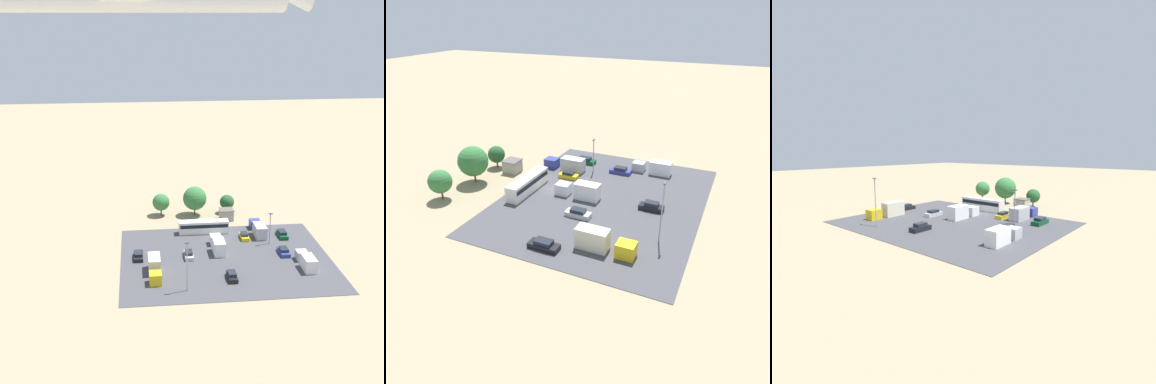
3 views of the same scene
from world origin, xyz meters
TOP-DOWN VIEW (x-y plane):
  - ground_plane at (0.00, 0.00)m, footprint 400.00×400.00m
  - parking_lot_surface at (0.00, 10.58)m, footprint 44.16×35.20m
  - shed_building at (-3.91, -11.90)m, footprint 3.47×3.34m
  - bus at (2.91, -3.81)m, footprint 11.68×2.45m
  - parked_car_0 at (18.35, 8.38)m, footprint 1.93×4.72m
  - parked_car_1 at (0.31, 19.70)m, footprint 1.77×4.27m
  - parked_car_2 at (7.72, 9.01)m, footprint 1.81×4.43m
  - parked_car_3 at (-5.96, 0.51)m, footprint 1.71×4.05m
  - parked_car_4 at (-14.95, 0.33)m, footprint 1.87×4.73m
  - parked_car_5 at (-12.79, 9.53)m, footprint 1.96×4.49m
  - parked_truck_0 at (1.09, 6.42)m, footprint 2.39×8.50m
  - parked_truck_1 at (-15.77, 16.04)m, footprint 2.31×8.18m
  - parked_truck_2 at (-9.76, -1.69)m, footprint 2.48×9.03m
  - parked_truck_3 at (15.23, 16.23)m, footprint 2.36×8.98m
  - tree_near_shed at (12.25, -16.55)m, footprint 4.36×4.36m
  - tree_apron_mid at (3.67, -15.84)m, footprint 6.04×6.04m
  - tree_apron_far at (-4.77, -16.49)m, footprint 3.74×3.74m
  - light_pole_lot_centre at (-11.00, 3.97)m, footprint 0.90×0.28m
  - light_pole_lot_edge at (9.44, 23.28)m, footprint 0.90×0.28m

SIDE VIEW (x-z plane):
  - ground_plane at x=0.00m, z-range 0.00..0.00m
  - parking_lot_surface at x=0.00m, z-range 0.00..0.08m
  - parked_car_5 at x=-12.79m, z-range -0.04..1.37m
  - parked_car_3 at x=-5.96m, z-range -0.04..1.38m
  - parked_car_0 at x=18.35m, z-range -0.04..1.39m
  - parked_car_2 at x=7.72m, z-range -0.04..1.39m
  - parked_car_4 at x=-14.95m, z-range -0.04..1.44m
  - parked_car_1 at x=0.31m, z-range -0.05..1.51m
  - parked_truck_1 at x=-15.77m, z-range -0.04..2.78m
  - shed_building at x=-3.91m, z-range 0.01..2.76m
  - parked_truck_2 at x=-9.76m, z-range -0.04..2.84m
  - parked_truck_0 at x=1.09m, z-range -0.05..3.03m
  - parked_truck_3 at x=15.23m, z-range -0.06..3.19m
  - bus at x=2.91m, z-range 0.20..3.22m
  - tree_apron_far at x=-4.77m, z-range 0.56..5.44m
  - tree_near_shed at x=12.25m, z-range 0.69..6.43m
  - light_pole_lot_centre at x=-11.00m, z-range 0.50..7.82m
  - tree_apron_mid at x=3.67m, z-range 0.76..8.33m
  - light_pole_lot_edge at x=9.44m, z-range 0.52..10.37m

